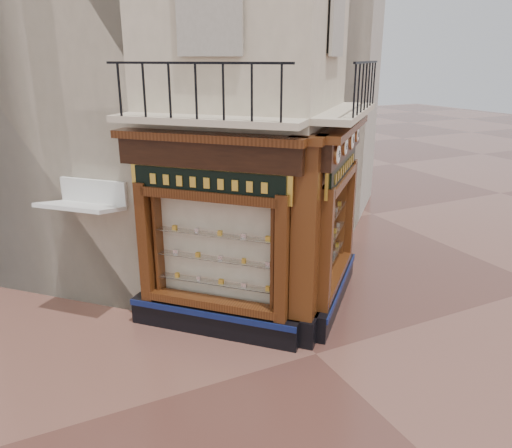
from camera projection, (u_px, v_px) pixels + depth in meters
ground at (316, 354)px, 9.27m from camera, size 80.00×80.00×0.00m
main_building at (193, 26)px, 12.61m from camera, size 11.31×11.31×12.00m
neighbour_left at (80, 48)px, 13.84m from camera, size 11.31×11.31×11.00m
neighbour_right at (242, 49)px, 15.91m from camera, size 11.31×11.31×11.00m
shopfront_left at (212, 239)px, 9.39m from camera, size 2.86×2.86×3.98m
shopfront_right at (336, 219)px, 10.56m from camera, size 2.86×2.86×3.98m
corner_pilaster at (305, 247)px, 9.08m from camera, size 0.85×0.85×3.98m
balcony at (281, 115)px, 9.20m from camera, size 5.94×2.97×1.03m
clock_a at (337, 154)px, 8.78m from camera, size 0.30×0.30×0.38m
clock_b at (345, 146)px, 9.53m from camera, size 0.29×0.29×0.36m
clock_c at (352, 140)px, 10.31m from camera, size 0.32×0.32×0.41m
clock_d at (357, 135)px, 10.99m from camera, size 0.26×0.26×0.32m
awning at (93, 316)px, 10.61m from camera, size 1.74×1.74×0.25m
signboard_left at (208, 182)px, 8.96m from camera, size 2.27×2.27×0.61m
signboard_right at (342, 167)px, 10.18m from camera, size 2.23×2.23×0.60m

